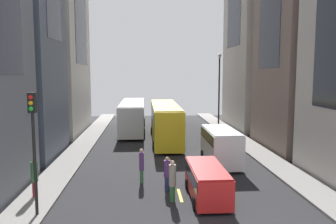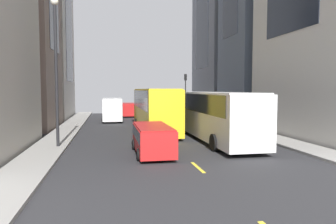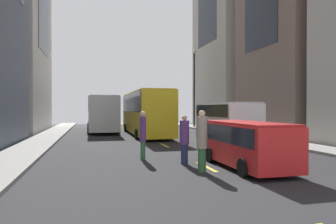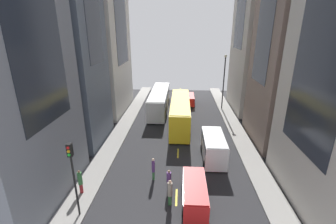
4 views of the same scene
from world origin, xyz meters
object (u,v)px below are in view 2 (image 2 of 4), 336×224
at_px(car_red_1, 129,109).
at_px(pedestrian_waiting_curb, 145,109).
at_px(pedestrian_walking_far, 195,106).
at_px(traffic_light_near_corner, 185,86).
at_px(city_bus_white, 213,111).
at_px(pedestrian_crossing_near, 157,108).
at_px(car_red_0, 153,137).
at_px(pedestrian_crossing_mid, 142,107).
at_px(streetcar_yellow, 154,106).
at_px(delivery_van_white, 112,108).

height_order(car_red_1, pedestrian_waiting_curb, pedestrian_waiting_curb).
bearing_deg(pedestrian_walking_far, traffic_light_near_corner, -95.63).
bearing_deg(car_red_1, pedestrian_waiting_curb, 147.48).
distance_m(city_bus_white, pedestrian_crossing_near, 18.44).
xyz_separation_m(pedestrian_walking_far, traffic_light_near_corner, (0.79, -2.34, 2.82)).
bearing_deg(pedestrian_waiting_curb, city_bus_white, -157.04).
xyz_separation_m(car_red_0, pedestrian_crossing_near, (-3.70, -22.45, 0.22)).
xyz_separation_m(pedestrian_crossing_mid, pedestrian_walking_far, (-7.17, 0.79, 0.09)).
bearing_deg(car_red_1, pedestrian_crossing_near, 141.43).
relative_size(pedestrian_crossing_mid, pedestrian_walking_far, 1.05).
height_order(streetcar_yellow, delivery_van_white, streetcar_yellow).
xyz_separation_m(delivery_van_white, pedestrian_walking_far, (-11.23, -6.05, -0.27)).
distance_m(pedestrian_crossing_near, pedestrian_waiting_curb, 2.07).
height_order(pedestrian_crossing_mid, pedestrian_waiting_curb, pedestrian_crossing_mid).
relative_size(delivery_van_white, car_red_0, 1.09).
height_order(pedestrian_walking_far, traffic_light_near_corner, traffic_light_near_corner).
bearing_deg(pedestrian_walking_far, pedestrian_waiting_curb, -17.89).
relative_size(car_red_0, pedestrian_waiting_curb, 2.44).
xyz_separation_m(city_bus_white, pedestrian_crossing_mid, (2.76, -21.45, -0.86)).
distance_m(delivery_van_white, car_red_1, 6.92).
height_order(car_red_1, pedestrian_walking_far, pedestrian_walking_far).
bearing_deg(traffic_light_near_corner, pedestrian_crossing_near, 44.01).
bearing_deg(car_red_1, streetcar_yellow, 94.64).
relative_size(pedestrian_waiting_curb, traffic_light_near_corner, 0.35).
bearing_deg(car_red_0, city_bus_white, -140.01).
bearing_deg(pedestrian_crossing_mid, car_red_0, -128.21).
height_order(car_red_1, pedestrian_crossing_mid, pedestrian_crossing_mid).
height_order(pedestrian_crossing_near, pedestrian_walking_far, pedestrian_walking_far).
distance_m(pedestrian_crossing_near, traffic_light_near_corner, 7.24).
height_order(car_red_0, pedestrian_waiting_curb, pedestrian_waiting_curb).
distance_m(pedestrian_crossing_mid, traffic_light_near_corner, 7.18).
xyz_separation_m(delivery_van_white, car_red_0, (-1.97, 18.67, -0.58)).
xyz_separation_m(car_red_0, car_red_1, (-0.24, -25.21, 0.08)).
xyz_separation_m(streetcar_yellow, car_red_0, (1.49, 9.83, -1.19)).
bearing_deg(traffic_light_near_corner, delivery_van_white, 38.79).
bearing_deg(car_red_0, delivery_van_white, -83.98).
bearing_deg(pedestrian_walking_far, pedestrian_crossing_near, -2.19).
relative_size(streetcar_yellow, pedestrian_crossing_mid, 5.65).
bearing_deg(pedestrian_crossing_mid, pedestrian_walking_far, -39.82).
xyz_separation_m(delivery_van_white, pedestrian_waiting_curb, (-4.23, -5.26, -0.48)).
relative_size(pedestrian_crossing_mid, pedestrian_crossing_near, 1.03).
xyz_separation_m(city_bus_white, car_red_0, (4.85, 4.07, -1.07)).
relative_size(pedestrian_crossing_near, pedestrian_walking_far, 1.03).
distance_m(streetcar_yellow, pedestrian_crossing_near, 12.85).
height_order(city_bus_white, traffic_light_near_corner, traffic_light_near_corner).
bearing_deg(streetcar_yellow, car_red_0, 81.40).
relative_size(streetcar_yellow, pedestrian_waiting_curb, 6.25).
height_order(streetcar_yellow, pedestrian_walking_far, streetcar_yellow).
xyz_separation_m(streetcar_yellow, pedestrian_waiting_curb, (-0.77, -14.10, -1.09)).
bearing_deg(pedestrian_crossing_near, traffic_light_near_corner, 172.33).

